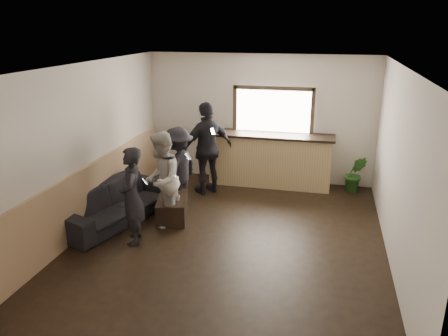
% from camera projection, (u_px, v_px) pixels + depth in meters
% --- Properties ---
extents(ground, '(5.00, 6.00, 0.01)m').
position_uv_depth(ground, '(230.00, 237.00, 7.29)').
color(ground, black).
extents(room_shell, '(5.01, 6.01, 2.80)m').
position_uv_depth(room_shell, '(185.00, 150.00, 6.99)').
color(room_shell, silver).
rests_on(room_shell, ground).
extents(bar_counter, '(2.70, 0.68, 2.13)m').
position_uv_depth(bar_counter, '(270.00, 156.00, 9.51)').
color(bar_counter, tan).
rests_on(bar_counter, ground).
extents(sofa, '(1.56, 2.49, 0.68)m').
position_uv_depth(sofa, '(115.00, 203.00, 7.83)').
color(sofa, black).
rests_on(sofa, ground).
extents(coffee_table, '(0.71, 1.00, 0.40)m').
position_uv_depth(coffee_table, '(172.00, 208.00, 7.95)').
color(coffee_table, black).
rests_on(coffee_table, ground).
extents(cup_a, '(0.15, 0.15, 0.10)m').
position_uv_depth(cup_a, '(170.00, 192.00, 8.04)').
color(cup_a, silver).
rests_on(cup_a, coffee_table).
extents(cup_b, '(0.15, 0.15, 0.10)m').
position_uv_depth(cup_b, '(177.00, 198.00, 7.75)').
color(cup_b, silver).
rests_on(cup_b, coffee_table).
extents(potted_plant, '(0.45, 0.37, 0.79)m').
position_uv_depth(potted_plant, '(355.00, 174.00, 9.15)').
color(potted_plant, '#2D6623').
rests_on(potted_plant, ground).
extents(person_a, '(0.55, 0.67, 1.59)m').
position_uv_depth(person_a, '(132.00, 196.00, 6.92)').
color(person_a, black).
rests_on(person_a, ground).
extents(person_b, '(0.76, 0.91, 1.68)m').
position_uv_depth(person_b, '(162.00, 180.00, 7.50)').
color(person_b, '#B3ABA2').
rests_on(person_b, ground).
extents(person_c, '(0.80, 1.13, 1.59)m').
position_uv_depth(person_c, '(178.00, 168.00, 8.26)').
color(person_c, black).
rests_on(person_c, ground).
extents(person_d, '(1.13, 1.12, 1.92)m').
position_uv_depth(person_d, '(208.00, 149.00, 8.95)').
color(person_d, black).
rests_on(person_d, ground).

